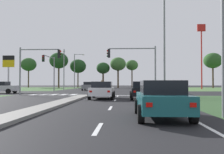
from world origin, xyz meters
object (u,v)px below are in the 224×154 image
object	(u,v)px
treeline_third	(78,66)
traffic_signal_near_left	(36,62)
traffic_signal_far_left	(50,66)
car_teal_fourth	(161,99)
pedestrian_at_median	(102,84)
car_maroon_third	(101,85)
treeline_near	(29,65)
fuel_price_totem	(8,65)
car_grey_eighth	(89,86)
street_lamp_third	(64,67)
car_red_near	(160,88)
car_silver_sixth	(1,87)
treeline_sixth	(132,65)
treeline_seventh	(213,61)
treeline_second	(59,61)
car_white_second	(102,90)
fastfood_pole_sign	(201,43)
traffic_signal_near_right	(137,61)
treeline_fifth	(118,64)
street_lamp_fourth	(75,69)
street_lamp_second	(165,43)
car_black_seventh	(142,90)

from	to	relation	value
treeline_third	traffic_signal_near_left	bearing A→B (deg)	-84.99
traffic_signal_far_left	car_teal_fourth	bearing A→B (deg)	-64.86
car_teal_fourth	pedestrian_at_median	distance (m)	35.28
car_maroon_third	treeline_near	size ratio (longest dim) A/B	0.50
car_teal_fourth	fuel_price_totem	size ratio (longest dim) A/B	0.74
car_grey_eighth	street_lamp_third	world-z (taller)	street_lamp_third
car_red_near	car_teal_fourth	world-z (taller)	car_red_near
car_silver_sixth	treeline_near	bearing A→B (deg)	-162.80
treeline_sixth	car_red_near	bearing A→B (deg)	-86.52
street_lamp_third	treeline_seventh	size ratio (longest dim) A/B	0.87
traffic_signal_near_left	pedestrian_at_median	size ratio (longest dim) A/B	2.95
treeline_sixth	pedestrian_at_median	bearing A→B (deg)	-102.75
car_teal_fourth	treeline_second	xyz separation A→B (m)	(-19.98, 57.37, 6.84)
car_white_second	fastfood_pole_sign	xyz separation A→B (m)	(18.92, 33.99, 9.54)
car_white_second	treeline_sixth	world-z (taller)	treeline_sixth
car_white_second	treeline_sixth	bearing A→B (deg)	85.58
traffic_signal_near_right	treeline_fifth	xyz separation A→B (m)	(-3.31, 41.27, 2.82)
car_red_near	car_grey_eighth	xyz separation A→B (m)	(-11.11, 12.67, 0.03)
street_lamp_fourth	fastfood_pole_sign	xyz separation A→B (m)	(29.24, -4.39, 5.49)
fastfood_pole_sign	treeline_third	size ratio (longest dim) A/B	1.73
pedestrian_at_median	street_lamp_fourth	bearing A→B (deg)	90.64
car_white_second	street_lamp_third	size ratio (longest dim) A/B	0.54
car_maroon_third	street_lamp_second	world-z (taller)	street_lamp_second
car_maroon_third	treeline_near	distance (m)	23.05
street_lamp_second	treeline_seventh	distance (m)	47.55
car_red_near	treeline_third	bearing A→B (deg)	24.67
car_black_seventh	treeline_second	xyz separation A→B (m)	(-19.94, 46.38, 6.83)
car_silver_sixth	street_lamp_third	world-z (taller)	street_lamp_third
street_lamp_third	treeline_near	world-z (taller)	treeline_near
car_red_near	car_white_second	size ratio (longest dim) A/B	0.98
car_red_near	street_lamp_fourth	xyz separation A→B (m)	(-16.73, 28.08, 4.04)
car_maroon_third	treeline_third	world-z (taller)	treeline_third
car_grey_eighth	treeline_third	xyz separation A→B (m)	(-7.35, 27.53, 5.52)
car_silver_sixth	traffic_signal_near_left	distance (m)	8.32
traffic_signal_far_left	fastfood_pole_sign	distance (m)	34.09
car_teal_fourth	car_black_seventh	distance (m)	10.99
pedestrian_at_median	fastfood_pole_sign	size ratio (longest dim) A/B	0.13
fuel_price_totem	street_lamp_third	bearing A→B (deg)	66.13
traffic_signal_near_left	pedestrian_at_median	world-z (taller)	traffic_signal_near_left
street_lamp_fourth	treeline_near	distance (m)	19.49
traffic_signal_near_right	treeline_seventh	xyz separation A→B (m)	(22.56, 40.83, 3.63)
car_white_second	treeline_third	world-z (taller)	treeline_third
traffic_signal_near_right	street_lamp_fourth	bearing A→B (deg)	112.64
car_grey_eighth	traffic_signal_near_left	world-z (taller)	traffic_signal_near_left
car_maroon_third	traffic_signal_near_left	distance (m)	39.08
car_white_second	traffic_signal_near_left	world-z (taller)	traffic_signal_near_left
traffic_signal_near_left	treeline_second	world-z (taller)	treeline_second
car_white_second	street_lamp_fourth	xyz separation A→B (m)	(-10.31, 38.38, 4.05)
car_black_seventh	traffic_signal_near_left	bearing A→B (deg)	151.21
car_teal_fourth	street_lamp_second	xyz separation A→B (m)	(2.56, 14.98, 4.68)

